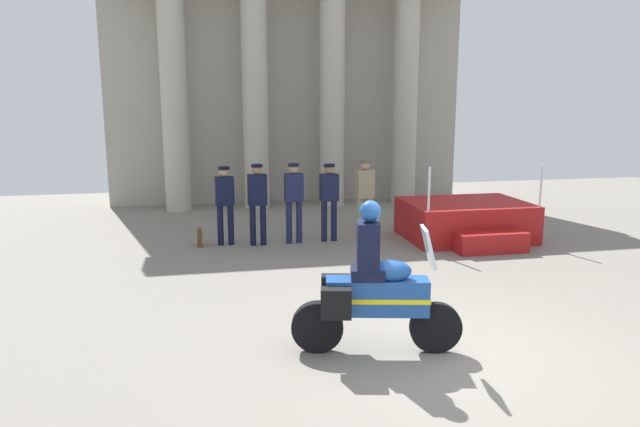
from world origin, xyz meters
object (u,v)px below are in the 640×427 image
(officer_in_row_1, at_px, (257,198))
(officer_in_row_3, at_px, (329,196))
(motorcycle_with_rider, at_px, (371,290))
(briefcase_on_ground, at_px, (200,237))
(officer_in_row_2, at_px, (294,196))
(officer_in_row_0, at_px, (225,199))
(reviewing_stand, at_px, (466,221))
(officer_in_row_4, at_px, (365,192))

(officer_in_row_1, height_order, officer_in_row_3, officer_in_row_1)
(motorcycle_with_rider, relative_size, briefcase_on_ground, 5.74)
(officer_in_row_2, height_order, motorcycle_with_rider, motorcycle_with_rider)
(officer_in_row_2, bearing_deg, officer_in_row_0, -11.00)
(reviewing_stand, xyz_separation_m, officer_in_row_0, (-5.25, 0.53, 0.59))
(reviewing_stand, distance_m, motorcycle_with_rider, 6.47)
(motorcycle_with_rider, xyz_separation_m, briefcase_on_ground, (-2.05, 5.82, -0.61))
(officer_in_row_0, bearing_deg, motorcycle_with_rider, 98.28)
(officer_in_row_0, relative_size, officer_in_row_3, 0.99)
(officer_in_row_4, relative_size, motorcycle_with_rider, 0.85)
(reviewing_stand, distance_m, officer_in_row_4, 2.34)
(officer_in_row_0, distance_m, motorcycle_with_rider, 5.99)
(officer_in_row_2, height_order, briefcase_on_ground, officer_in_row_2)
(officer_in_row_0, xyz_separation_m, officer_in_row_4, (3.05, -0.02, 0.05))
(officer_in_row_3, xyz_separation_m, briefcase_on_ground, (-2.78, 0.12, -0.82))
(officer_in_row_1, xyz_separation_m, briefcase_on_ground, (-1.22, 0.18, -0.84))
(officer_in_row_1, bearing_deg, briefcase_on_ground, -14.69)
(officer_in_row_0, height_order, motorcycle_with_rider, motorcycle_with_rider)
(officer_in_row_4, bearing_deg, officer_in_row_0, -6.63)
(officer_in_row_3, bearing_deg, briefcase_on_ground, -8.82)
(officer_in_row_4, bearing_deg, officer_in_row_2, -2.66)
(reviewing_stand, distance_m, briefcase_on_ground, 5.83)
(officer_in_row_2, relative_size, officer_in_row_4, 0.98)
(reviewing_stand, xyz_separation_m, officer_in_row_2, (-3.80, 0.41, 0.62))
(officer_in_row_0, height_order, officer_in_row_1, officer_in_row_1)
(officer_in_row_3, bearing_deg, officer_in_row_2, -4.94)
(officer_in_row_0, xyz_separation_m, officer_in_row_1, (0.67, -0.16, 0.03))
(officer_in_row_3, height_order, officer_in_row_4, officer_in_row_4)
(officer_in_row_1, distance_m, officer_in_row_3, 1.56)
(officer_in_row_1, relative_size, briefcase_on_ground, 4.81)
(officer_in_row_2, xyz_separation_m, officer_in_row_4, (1.60, 0.10, 0.02))
(reviewing_stand, relative_size, officer_in_row_2, 1.53)
(officer_in_row_2, distance_m, officer_in_row_3, 0.78)
(reviewing_stand, distance_m, officer_in_row_2, 3.87)
(officer_in_row_0, distance_m, officer_in_row_2, 1.46)
(officer_in_row_3, xyz_separation_m, motorcycle_with_rider, (-0.72, -5.69, -0.21))
(officer_in_row_3, distance_m, motorcycle_with_rider, 5.74)
(officer_in_row_0, height_order, officer_in_row_2, officer_in_row_2)
(officer_in_row_2, bearing_deg, officer_in_row_4, 177.34)
(motorcycle_with_rider, bearing_deg, briefcase_on_ground, 121.87)
(reviewing_stand, xyz_separation_m, motorcycle_with_rider, (-3.75, -5.26, 0.39))
(officer_in_row_1, height_order, officer_in_row_2, officer_in_row_1)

